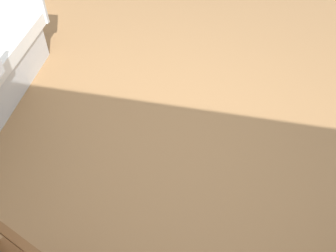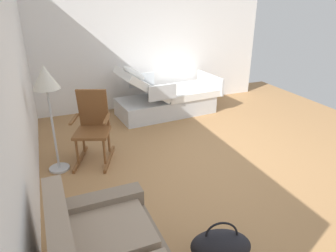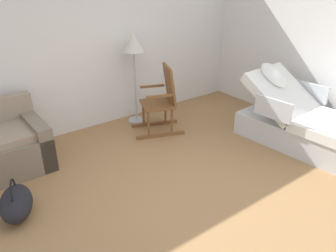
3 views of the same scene
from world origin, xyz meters
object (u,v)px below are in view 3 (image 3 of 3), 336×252
object	(u,v)px
rocking_chair	(162,101)
duffel_bag	(16,203)
hospital_bed	(309,127)
floor_lamp	(134,48)

from	to	relation	value
rocking_chair	duffel_bag	xyz separation A→B (m)	(-2.39, -0.75, -0.35)
hospital_bed	rocking_chair	world-z (taller)	hospital_bed
hospital_bed	rocking_chair	size ratio (longest dim) A/B	2.03
rocking_chair	duffel_bag	distance (m)	2.53
duffel_bag	hospital_bed	bearing A→B (deg)	-13.89
hospital_bed	rocking_chair	bearing A→B (deg)	129.34
hospital_bed	rocking_chair	distance (m)	2.18
rocking_chair	hospital_bed	bearing A→B (deg)	-50.66
rocking_chair	duffel_bag	bearing A→B (deg)	-162.66
floor_lamp	duffel_bag	size ratio (longest dim) A/B	2.34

